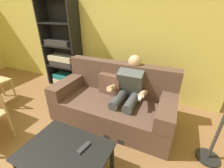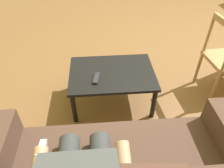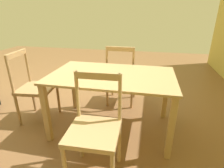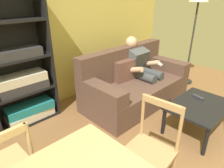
{
  "view_description": "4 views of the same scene",
  "coord_description": "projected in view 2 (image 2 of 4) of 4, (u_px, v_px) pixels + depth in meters",
  "views": [
    {
      "loc": [
        2.2,
        -0.04,
        1.72
      ],
      "look_at": [
        1.34,
        1.86,
        0.69
      ],
      "focal_mm": 23.73,
      "sensor_mm": 36.0,
      "label": 1
    },
    {
      "loc": [
        1.45,
        2.56,
        1.8
      ],
      "look_at": [
        1.31,
        0.74,
        0.25
      ],
      "focal_mm": 34.44,
      "sensor_mm": 36.0,
      "label": 2
    },
    {
      "loc": [
        -1.4,
        2.56,
        1.39
      ],
      "look_at": [
        -1.0,
        0.67,
        0.6
      ],
      "focal_mm": 28.74,
      "sensor_mm": 36.0,
      "label": 3
    },
    {
      "loc": [
        -1.2,
        -0.1,
        1.79
      ],
      "look_at": [
        0.17,
        1.3,
        0.9
      ],
      "focal_mm": 31.99,
      "sensor_mm": 36.0,
      "label": 4
    }
  ],
  "objects": [
    {
      "name": "coffee_table",
      "position": [
        112.0,
        76.0,
        2.32
      ],
      "size": [
        0.9,
        0.65,
        0.41
      ],
      "color": "black",
      "rests_on": "ground_plane"
    },
    {
      "name": "ground_plane",
      "position": [
        195.0,
        60.0,
        3.19
      ],
      "size": [
        8.21,
        8.21,
        0.0
      ],
      "primitive_type": "plane",
      "color": "brown"
    },
    {
      "name": "tv_remote",
      "position": [
        96.0,
        78.0,
        2.19
      ],
      "size": [
        0.08,
        0.18,
        0.02
      ],
      "primitive_type": "cube",
      "rotation": [
        0.0,
        0.0,
        2.95
      ],
      "color": "#2D2D38",
      "rests_on": "coffee_table"
    }
  ]
}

